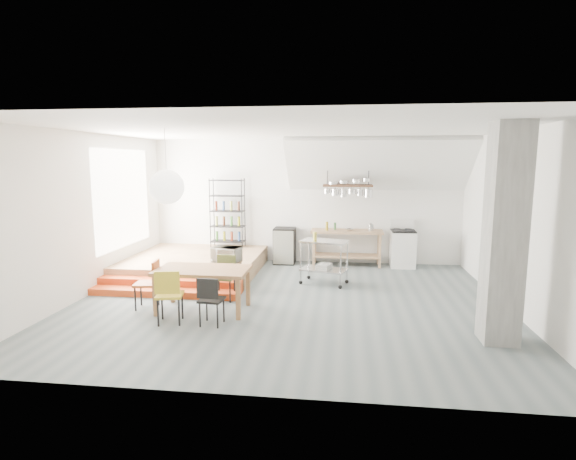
# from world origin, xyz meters

# --- Properties ---
(floor) EXTENTS (8.00, 8.00, 0.00)m
(floor) POSITION_xyz_m (0.00, 0.00, 0.00)
(floor) COLOR #556062
(floor) RESTS_ON ground
(wall_back) EXTENTS (8.00, 0.04, 3.20)m
(wall_back) POSITION_xyz_m (0.00, 3.50, 1.60)
(wall_back) COLOR silver
(wall_back) RESTS_ON ground
(wall_left) EXTENTS (0.04, 7.00, 3.20)m
(wall_left) POSITION_xyz_m (-4.00, 0.00, 1.60)
(wall_left) COLOR silver
(wall_left) RESTS_ON ground
(wall_right) EXTENTS (0.04, 7.00, 3.20)m
(wall_right) POSITION_xyz_m (4.00, 0.00, 1.60)
(wall_right) COLOR silver
(wall_right) RESTS_ON ground
(ceiling) EXTENTS (8.00, 7.00, 0.02)m
(ceiling) POSITION_xyz_m (0.00, 0.00, 3.20)
(ceiling) COLOR white
(ceiling) RESTS_ON wall_back
(slope_ceiling) EXTENTS (4.40, 1.44, 1.32)m
(slope_ceiling) POSITION_xyz_m (1.80, 2.90, 2.55)
(slope_ceiling) COLOR white
(slope_ceiling) RESTS_ON wall_back
(window_pane) EXTENTS (0.02, 2.50, 2.20)m
(window_pane) POSITION_xyz_m (-3.98, 1.50, 1.80)
(window_pane) COLOR white
(window_pane) RESTS_ON wall_left
(platform) EXTENTS (3.00, 3.00, 0.40)m
(platform) POSITION_xyz_m (-2.50, 2.00, 0.20)
(platform) COLOR #8A6545
(platform) RESTS_ON ground
(step_lower) EXTENTS (3.00, 0.35, 0.13)m
(step_lower) POSITION_xyz_m (-2.50, 0.05, 0.07)
(step_lower) COLOR #C44217
(step_lower) RESTS_ON ground
(step_upper) EXTENTS (3.00, 0.35, 0.27)m
(step_upper) POSITION_xyz_m (-2.50, 0.40, 0.13)
(step_upper) COLOR #C44217
(step_upper) RESTS_ON ground
(concrete_column) EXTENTS (0.50, 0.50, 3.20)m
(concrete_column) POSITION_xyz_m (3.30, -1.50, 1.60)
(concrete_column) COLOR slate
(concrete_column) RESTS_ON ground
(kitchen_counter) EXTENTS (1.80, 0.60, 0.91)m
(kitchen_counter) POSITION_xyz_m (1.10, 3.15, 0.63)
(kitchen_counter) COLOR #8A6545
(kitchen_counter) RESTS_ON ground
(stove) EXTENTS (0.60, 0.60, 1.18)m
(stove) POSITION_xyz_m (2.50, 3.16, 0.48)
(stove) COLOR white
(stove) RESTS_ON ground
(pot_rack) EXTENTS (1.20, 0.50, 1.43)m
(pot_rack) POSITION_xyz_m (1.13, 2.92, 1.98)
(pot_rack) COLOR #3A2517
(pot_rack) RESTS_ON ceiling
(wire_shelving) EXTENTS (0.88, 0.38, 1.80)m
(wire_shelving) POSITION_xyz_m (-2.00, 3.20, 1.33)
(wire_shelving) COLOR black
(wire_shelving) RESTS_ON platform
(microwave_shelf) EXTENTS (0.60, 0.40, 0.16)m
(microwave_shelf) POSITION_xyz_m (-1.40, 0.75, 0.55)
(microwave_shelf) COLOR #8A6545
(microwave_shelf) RESTS_ON platform
(paper_lantern) EXTENTS (0.60, 0.60, 0.60)m
(paper_lantern) POSITION_xyz_m (-2.04, -0.70, 2.20)
(paper_lantern) COLOR white
(paper_lantern) RESTS_ON ceiling
(dining_table) EXTENTS (1.62, 0.92, 0.77)m
(dining_table) POSITION_xyz_m (-1.44, -0.70, 0.68)
(dining_table) COLOR brown
(dining_table) RESTS_ON ground
(chair_mustard) EXTENTS (0.49, 0.49, 0.91)m
(chair_mustard) POSITION_xyz_m (-1.79, -1.43, 0.55)
(chair_mustard) COLOR gold
(chair_mustard) RESTS_ON ground
(chair_black) EXTENTS (0.40, 0.40, 0.81)m
(chair_black) POSITION_xyz_m (-1.10, -1.43, 0.49)
(chair_black) COLOR black
(chair_black) RESTS_ON ground
(chair_olive) EXTENTS (0.40, 0.40, 0.85)m
(chair_olive) POSITION_xyz_m (-1.24, 0.02, 0.51)
(chair_olive) COLOR #5F6530
(chair_olive) RESTS_ON ground
(chair_red) EXTENTS (0.45, 0.45, 0.88)m
(chair_red) POSITION_xyz_m (-2.43, -0.69, 0.52)
(chair_red) COLOR #B54B19
(chair_red) RESTS_ON ground
(rolling_cart) EXTENTS (1.08, 0.80, 0.96)m
(rolling_cart) POSITION_xyz_m (0.61, 1.32, 0.62)
(rolling_cart) COLOR silver
(rolling_cart) RESTS_ON ground
(mini_fridge) EXTENTS (0.55, 0.55, 0.93)m
(mini_fridge) POSITION_xyz_m (-0.49, 3.20, 0.47)
(mini_fridge) COLOR black
(mini_fridge) RESTS_ON ground
(microwave) EXTENTS (0.63, 0.49, 0.31)m
(microwave) POSITION_xyz_m (-1.40, 0.75, 0.72)
(microwave) COLOR beige
(microwave) RESTS_ON microwave_shelf
(bowl) EXTENTS (0.25, 0.25, 0.05)m
(bowl) POSITION_xyz_m (1.17, 3.10, 0.93)
(bowl) COLOR silver
(bowl) RESTS_ON kitchen_counter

